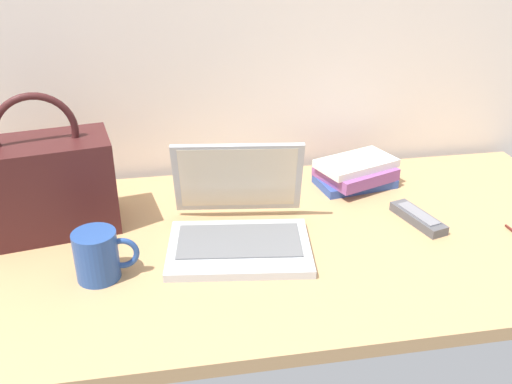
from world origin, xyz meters
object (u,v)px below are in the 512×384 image
at_px(remote_control_far, 265,186).
at_px(book_stack, 355,172).
at_px(coffee_mug, 98,255).
at_px(remote_control_near, 418,218).
at_px(handbag, 45,184).
at_px(laptop, 239,223).

bearing_deg(remote_control_far, book_stack, -3.41).
bearing_deg(coffee_mug, remote_control_near, 7.96).
xyz_separation_m(coffee_mug, remote_control_near, (0.73, 0.10, -0.04)).
distance_m(remote_control_near, remote_control_far, 0.40).
bearing_deg(handbag, remote_control_far, 12.68).
bearing_deg(remote_control_near, handbag, 172.25).
relative_size(laptop, book_stack, 1.46).
height_order(laptop, coffee_mug, laptop).
bearing_deg(remote_control_near, remote_control_far, 144.28).
distance_m(coffee_mug, book_stack, 0.73).
relative_size(laptop, remote_control_far, 2.10).
bearing_deg(handbag, book_stack, 7.69).
xyz_separation_m(coffee_mug, handbag, (-0.13, 0.22, 0.06)).
bearing_deg(book_stack, coffee_mug, -153.50).
bearing_deg(remote_control_far, remote_control_near, -35.72).
xyz_separation_m(coffee_mug, remote_control_far, (0.41, 0.34, -0.04)).
height_order(handbag, book_stack, handbag).
relative_size(remote_control_far, book_stack, 0.69).
relative_size(coffee_mug, book_stack, 0.56).
distance_m(handbag, book_stack, 0.79).
relative_size(remote_control_near, book_stack, 0.71).
xyz_separation_m(laptop, book_stack, (0.35, 0.23, -0.01)).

